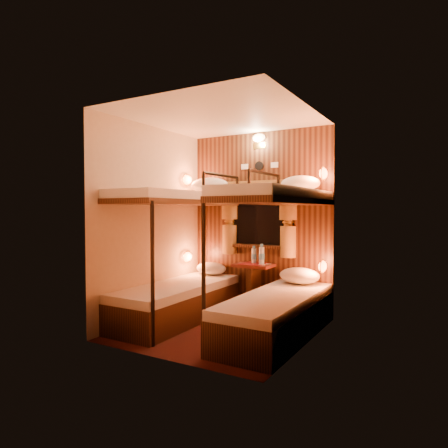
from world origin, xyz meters
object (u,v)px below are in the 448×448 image
Objects in this scene: table at (254,281)px; bunk_right at (277,285)px; bottle_left at (254,256)px; bunk_left at (178,275)px; bottle_right at (262,255)px.

bunk_right is at bearing -50.33° from table.
table is at bearing -68.68° from bottle_left.
bottle_left is at bearing 128.89° from bunk_right.
bunk_left is 1.30m from bunk_right.
bottle_right is at bearing 13.90° from table.
bottle_right reaches higher than bottle_left.
bottle_left is 0.88× the size of bottle_right.
bunk_right is 1.08m from bottle_left.
bunk_right is 2.90× the size of table.
bottle_right is at bearing 124.05° from bunk_right.
bunk_right reaches higher than bottle_left.
table is at bearing -166.10° from bottle_right.
table is 2.48× the size of bottle_right.
bunk_left is 1.06m from bottle_left.
bunk_left is 1.00× the size of bunk_right.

